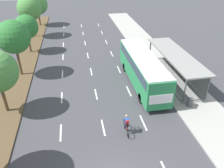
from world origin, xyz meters
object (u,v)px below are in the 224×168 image
median_tree_third (13,37)px  median_tree_farthest (37,4)px  median_tree_fifth (30,8)px  bus (142,67)px  trash_bin (190,102)px  median_tree_fourth (26,27)px  bus_shelter (177,63)px  cyclist (127,125)px

median_tree_third → median_tree_farthest: median_tree_third is taller
median_tree_third → median_tree_fifth: size_ratio=0.95×
bus → trash_bin: 6.17m
median_tree_fourth → median_tree_farthest: (-0.04, 14.56, 0.36)m
bus → median_tree_farthest: bearing=117.0°
bus_shelter → median_tree_third: size_ratio=1.71×
bus_shelter → cyclist: bearing=-134.0°
median_tree_fifth → cyclist: bearing=-68.7°
median_tree_fourth → median_tree_fifth: (-0.34, 7.28, 1.06)m
bus_shelter → median_tree_fourth: median_tree_fourth is taller
bus → cyclist: size_ratio=6.20×
trash_bin → cyclist: bearing=-160.9°
bus → trash_bin: size_ratio=13.28×
median_tree_third → trash_bin: size_ratio=7.58×
median_tree_fifth → bus: bearing=-54.2°
bus → median_tree_fifth: (-13.78, 19.11, 2.79)m
median_tree_third → median_tree_fourth: median_tree_third is taller
median_tree_fifth → trash_bin: 29.85m
bus → median_tree_fourth: size_ratio=2.11×
cyclist → median_tree_fifth: 28.72m
bus_shelter → median_tree_fifth: bearing=134.4°
median_tree_third → bus_shelter: bearing=-12.3°
median_tree_third → trash_bin: median_tree_third is taller
median_tree_fourth → trash_bin: median_tree_fourth is taller
trash_bin → bus_shelter: bearing=79.3°
median_tree_farthest → bus_shelter: bearing=-55.4°
bus_shelter → bus: 4.33m
cyclist → median_tree_third: 16.10m
bus_shelter → cyclist: size_ratio=6.07×
bus → median_tree_fourth: 17.99m
bus → trash_bin: bus is taller
bus_shelter → median_tree_third: bearing=167.7°
median_tree_fifth → median_tree_farthest: 7.32m
median_tree_fourth → bus_shelter: bearing=-32.3°
bus → cyclist: (-3.47, -7.38, -1.28)m
bus_shelter → trash_bin: size_ratio=13.00×
cyclist → median_tree_farthest: median_tree_farthest is taller
median_tree_farthest → trash_bin: size_ratio=7.13×
cyclist → trash_bin: cyclist is taller
cyclist → trash_bin: bearing=19.1°
trash_bin → bus: bearing=122.3°
bus_shelter → median_tree_fifth: (-18.06, 18.46, 2.99)m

